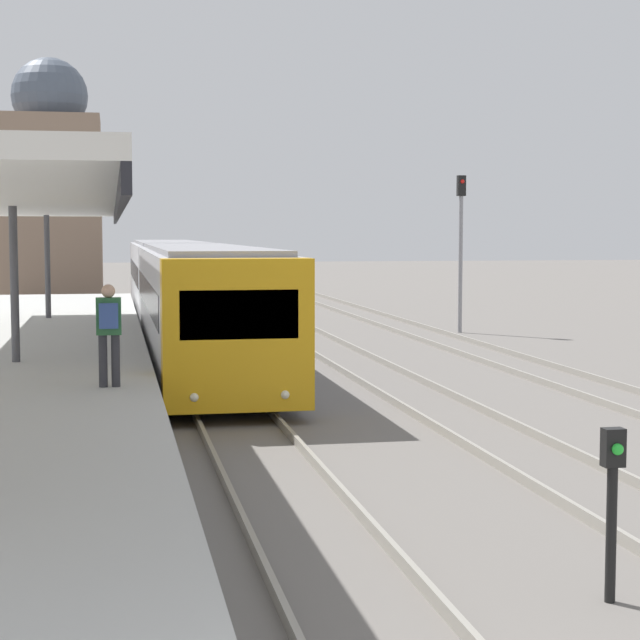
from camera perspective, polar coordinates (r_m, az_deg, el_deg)
name	(u,v)px	position (r m, az deg, el deg)	size (l,w,h in m)	color
platform_canopy	(15,202)	(21.33, -15.96, 6.08)	(4.00, 27.10, 3.20)	beige
person_on_platform	(109,326)	(17.52, -11.20, -0.34)	(0.40, 0.40, 1.66)	#2D2D33
train_near	(182,286)	(34.51, -7.38, 1.79)	(2.71, 31.47, 3.12)	gold
signal_post_near	(612,494)	(10.42, 15.33, -8.94)	(0.20, 0.21, 1.65)	black
signal_mast_far	(461,235)	(37.06, 7.52, 4.52)	(0.28, 0.29, 5.40)	gray
distant_domed_building	(51,187)	(56.51, -14.13, 6.90)	(4.98, 4.98, 12.26)	#89705B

